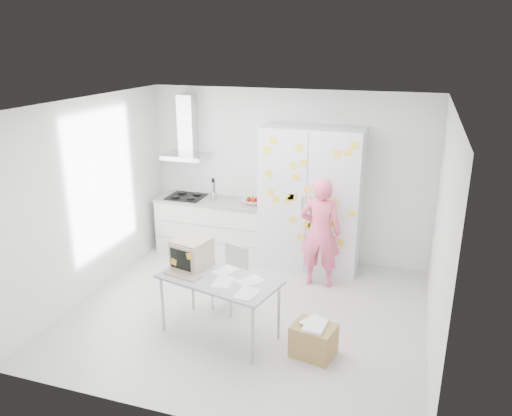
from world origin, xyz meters
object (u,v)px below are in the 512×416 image
(chair, at_px, (232,274))
(cardboard_box, at_px, (314,340))
(person, at_px, (320,232))
(desk, at_px, (201,264))

(chair, relative_size, cardboard_box, 1.60)
(person, distance_m, chair, 1.43)
(person, relative_size, chair, 1.90)
(desk, relative_size, cardboard_box, 2.88)
(chair, bearing_deg, cardboard_box, -12.25)
(cardboard_box, bearing_deg, chair, 149.86)
(desk, relative_size, chair, 1.80)
(person, xyz_separation_m, desk, (-1.13, -1.57, 0.04))
(chair, xyz_separation_m, cardboard_box, (1.25, -0.73, -0.29))
(chair, bearing_deg, person, 64.11)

